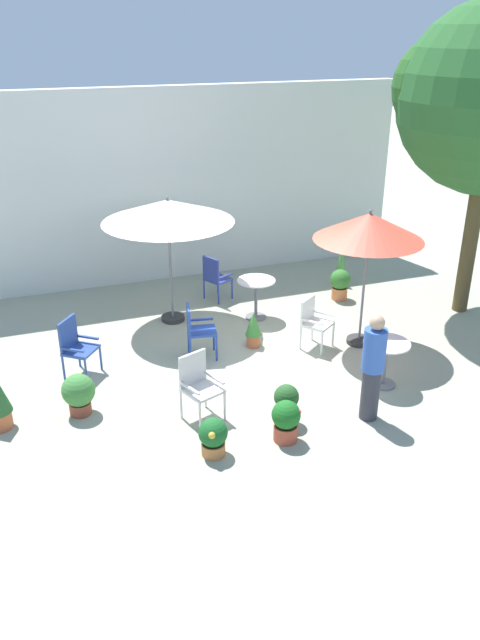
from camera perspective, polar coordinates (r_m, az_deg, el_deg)
The scene contains 19 objects.
ground_plane at distance 10.79m, azimuth -0.32°, elevation -3.21°, with size 60.00×60.00×0.00m, color #9FA089.
villa_facade at distance 13.76m, azimuth -6.16°, elevation 11.88°, with size 10.24×0.30×4.01m, color silver.
patio_umbrella_0 at distance 10.63m, azimuth 11.51°, elevation 8.10°, with size 1.82×1.82×2.41m.
patio_umbrella_1 at distance 11.41m, azimuth -6.50°, elevation 9.65°, with size 2.37×2.37×2.38m.
cafe_table_0 at distance 9.95m, azimuth 12.94°, elevation -3.14°, with size 0.71×0.71×0.74m.
cafe_table_1 at distance 11.95m, azimuth 1.45°, elevation 2.56°, with size 0.72×0.72×0.77m.
patio_chair_0 at distance 10.53m, azimuth -3.88°, elevation -0.71°, with size 0.54×0.51×0.93m.
patio_chair_1 at distance 12.77m, azimuth -2.27°, elevation 3.99°, with size 0.58×0.59×0.93m.
patio_chair_2 at distance 8.94m, azimuth -3.76°, elevation -5.63°, with size 0.61×0.61×0.97m.
patio_chair_3 at distance 10.32m, azimuth -14.57°, elevation -2.08°, with size 0.65×0.66×0.96m.
patio_chair_4 at distance 10.94m, azimuth 6.64°, elevation 0.06°, with size 0.64×0.63×0.88m.
potted_plant_0 at distance 13.75m, azimuth 9.07°, elevation 4.92°, with size 0.22×0.22×0.89m.
potted_plant_1 at distance 8.93m, azimuth 4.17°, elevation -7.40°, with size 0.35×0.35×0.60m.
potted_plant_2 at distance 8.34m, azimuth -2.44°, elevation -10.39°, with size 0.39×0.39×0.53m.
potted_plant_3 at distance 13.02m, azimuth 8.97°, elevation 3.28°, with size 0.41×0.41×0.63m.
potted_plant_4 at distance 8.59m, azimuth 4.15°, elevation -8.90°, with size 0.39×0.39×0.60m.
potted_plant_6 at distance 9.38m, azimuth -14.29°, elevation -6.36°, with size 0.48×0.48×0.62m.
potted_plant_7 at distance 10.95m, azimuth 1.21°, elevation -0.75°, with size 0.29×0.29×0.64m.
standing_person at distance 8.95m, azimuth 11.83°, elevation -4.14°, with size 0.35×0.35×1.61m.
Camera 1 is at (-3.17, -8.95, 5.12)m, focal length 35.64 mm.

